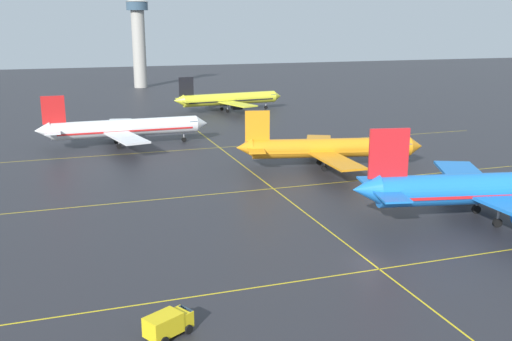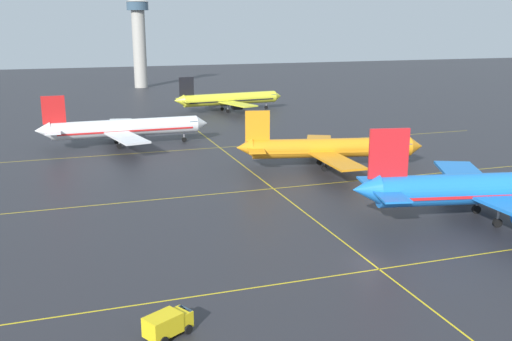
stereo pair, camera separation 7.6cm
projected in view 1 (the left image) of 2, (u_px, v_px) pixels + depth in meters
The scene contains 8 objects.
ground_plane at pixel (370, 262), 64.20m from camera, with size 600.00×600.00×0.00m, color #28282D.
airliner_front_gate at pixel (500, 188), 76.93m from camera, with size 40.66×34.54×12.70m.
airliner_second_row at pixel (329, 148), 104.72m from camera, with size 33.81×28.74×10.60m.
airliner_third_row at pixel (124, 128), 123.29m from camera, with size 35.95×31.12×11.21m.
airliner_far_left_stand at pixel (229, 99), 171.27m from camera, with size 33.85×29.05×10.52m.
taxiway_markings at pixel (273, 189), 92.47m from camera, with size 124.24×108.16×0.01m.
service_truck_red_van at pixel (169, 323), 48.86m from camera, with size 4.48×3.62×2.10m.
control_tower at pixel (138, 35), 229.50m from camera, with size 8.82×8.82×34.95m.
Camera 1 is at (-30.91, -52.60, 25.68)m, focal length 40.97 mm.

